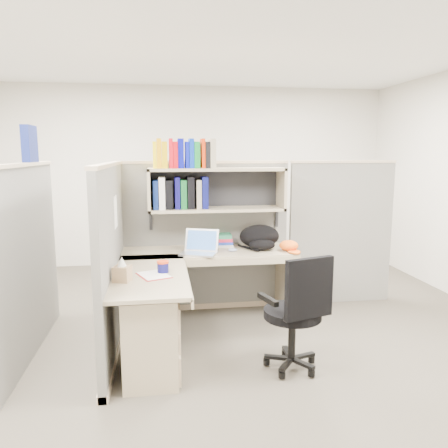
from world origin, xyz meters
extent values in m
plane|color=#3A342C|center=(0.00, 0.00, 0.00)|extent=(6.00, 6.00, 0.00)
plane|color=beige|center=(0.00, 3.00, 1.35)|extent=(6.00, 0.00, 6.00)
plane|color=beige|center=(0.00, -3.00, 1.35)|extent=(6.00, 0.00, 6.00)
plane|color=white|center=(0.00, 0.00, 2.70)|extent=(6.00, 6.00, 0.00)
cube|color=#5C5B57|center=(0.00, 0.90, 0.80)|extent=(1.80, 0.06, 1.60)
cube|color=tan|center=(0.00, 0.90, 1.61)|extent=(1.80, 0.08, 0.03)
cube|color=#5C5B57|center=(-0.90, 0.00, 0.80)|extent=(0.06, 1.80, 1.60)
cube|color=tan|center=(-0.90, 0.00, 1.61)|extent=(0.08, 1.80, 0.03)
cube|color=#5C5B57|center=(-1.60, 0.00, 0.80)|extent=(0.06, 1.80, 1.60)
cube|color=#5C5B57|center=(1.55, 0.90, 0.80)|extent=(1.20, 0.06, 1.60)
cube|color=navy|center=(-1.60, 0.35, 1.79)|extent=(0.07, 0.27, 0.32)
cube|color=white|center=(-0.87, 0.15, 1.20)|extent=(0.00, 0.21, 0.28)
cube|color=gray|center=(0.10, 0.70, 1.55)|extent=(1.40, 0.34, 0.03)
cube|color=gray|center=(0.10, 0.70, 1.14)|extent=(1.40, 0.34, 0.03)
cube|color=gray|center=(-0.58, 0.70, 1.34)|extent=(0.03, 0.34, 0.44)
cube|color=gray|center=(0.78, 0.70, 1.34)|extent=(0.03, 0.34, 0.44)
cube|color=black|center=(0.10, 0.86, 1.34)|extent=(1.38, 0.01, 0.41)
cube|color=yellow|center=(-0.52, 0.68, 1.69)|extent=(0.03, 0.20, 0.26)
cube|color=#E29B04|center=(-0.48, 0.68, 1.71)|extent=(0.05, 0.20, 0.29)
cube|color=#D8AA04|center=(-0.42, 0.68, 1.69)|extent=(0.06, 0.20, 0.26)
cube|color=red|center=(-0.36, 0.68, 1.71)|extent=(0.04, 0.20, 0.29)
cube|color=#BF0713|center=(-0.32, 0.68, 1.69)|extent=(0.05, 0.20, 0.26)
cube|color=#040788|center=(-0.27, 0.68, 1.71)|extent=(0.06, 0.20, 0.29)
cube|color=#050EA4|center=(-0.20, 0.68, 1.69)|extent=(0.04, 0.20, 0.26)
cube|color=#0529A4|center=(-0.16, 0.68, 1.71)|extent=(0.04, 0.20, 0.29)
cube|color=#087225|center=(-0.11, 0.68, 1.69)|extent=(0.06, 0.20, 0.26)
cube|color=red|center=(-0.04, 0.68, 1.71)|extent=(0.04, 0.20, 0.29)
cube|color=black|center=(0.00, 0.68, 1.69)|extent=(0.05, 0.20, 0.26)
cube|color=gray|center=(0.05, 0.68, 1.71)|extent=(0.06, 0.20, 0.29)
cube|color=#081950|center=(-0.52, 0.72, 1.30)|extent=(0.05, 0.24, 0.29)
cube|color=silver|center=(-0.46, 0.72, 1.31)|extent=(0.06, 0.24, 0.32)
cube|color=black|center=(-0.39, 0.72, 1.30)|extent=(0.07, 0.24, 0.29)
cube|color=#090746|center=(-0.30, 0.72, 1.31)|extent=(0.05, 0.24, 0.32)
cube|color=#0A4C1E|center=(-0.24, 0.72, 1.30)|extent=(0.06, 0.24, 0.29)
cube|color=black|center=(-0.17, 0.72, 1.31)|extent=(0.07, 0.24, 0.32)
cube|color=gray|center=(-0.09, 0.72, 1.30)|extent=(0.05, 0.24, 0.29)
cube|color=#070A4C|center=(-0.03, 0.72, 1.31)|extent=(0.06, 0.24, 0.32)
cube|color=gray|center=(0.00, 0.57, 0.71)|extent=(1.74, 0.60, 0.03)
cube|color=gray|center=(-0.57, -0.20, 0.71)|extent=(0.60, 1.34, 0.03)
cube|color=gray|center=(0.00, 0.27, 0.68)|extent=(1.74, 0.02, 0.07)
cube|color=gray|center=(-0.27, -0.20, 0.68)|extent=(0.02, 1.34, 0.07)
cube|color=gray|center=(-0.57, -0.55, 0.34)|extent=(0.40, 0.55, 0.68)
cube|color=tan|center=(-0.36, -0.55, 0.54)|extent=(0.02, 0.50, 0.16)
cube|color=tan|center=(-0.36, -0.55, 0.36)|extent=(0.02, 0.50, 0.16)
cube|color=tan|center=(-0.36, -0.55, 0.14)|extent=(0.02, 0.50, 0.22)
cube|color=#B2B2B7|center=(-0.35, -0.55, 0.54)|extent=(0.01, 0.12, 0.01)
cube|color=gray|center=(0.80, 0.60, 0.35)|extent=(0.03, 0.55, 0.70)
cylinder|color=#0E0D50|center=(-0.47, -0.19, 0.77)|extent=(0.09, 0.09, 0.08)
cylinder|color=red|center=(-0.47, -0.19, 0.82)|extent=(0.10, 0.10, 0.02)
ellipsoid|color=#7E8EB3|center=(0.23, 0.49, 0.75)|extent=(0.11, 0.09, 0.03)
cylinder|color=silver|center=(0.02, 0.73, 0.78)|extent=(0.07, 0.07, 0.09)
cylinder|color=black|center=(0.54, -0.58, 0.46)|extent=(0.45, 0.45, 0.07)
cube|color=black|center=(0.59, -0.78, 0.73)|extent=(0.39, 0.16, 0.45)
cylinder|color=black|center=(0.54, -0.58, 0.28)|extent=(0.06, 0.06, 0.40)
cylinder|color=black|center=(0.54, -0.58, 0.05)|extent=(0.43, 0.43, 0.10)
cube|color=black|center=(0.32, -0.65, 0.61)|extent=(0.11, 0.26, 0.04)
cube|color=black|center=(0.75, -0.52, 0.61)|extent=(0.11, 0.26, 0.04)
camera|label=1|loc=(-0.47, -3.74, 1.72)|focal=35.00mm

